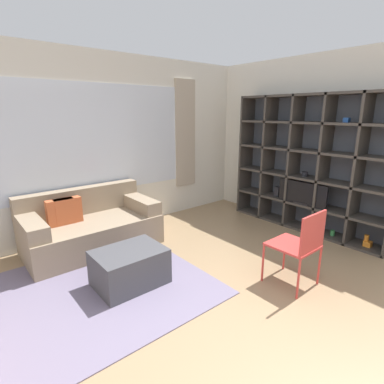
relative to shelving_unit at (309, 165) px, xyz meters
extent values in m
plane|color=#9E7F5B|center=(-2.61, -1.37, -1.04)|extent=(16.00, 16.00, 0.00)
cube|color=silver|center=(-2.61, 2.01, 0.31)|extent=(6.74, 0.07, 2.70)
cube|color=silver|center=(-2.61, 1.97, 0.41)|extent=(3.04, 0.01, 1.60)
cube|color=#B2A38E|center=(-0.92, 1.95, 0.41)|extent=(0.44, 0.03, 1.90)
cube|color=silver|center=(0.19, 0.30, 0.31)|extent=(0.07, 4.54, 2.70)
cube|color=slate|center=(-3.71, 0.46, -1.03)|extent=(2.98, 2.07, 0.01)
cube|color=#515660|center=(0.15, 0.00, 0.01)|extent=(0.02, 2.49, 2.11)
cube|color=#3D3833|center=(-0.03, -0.75, 0.01)|extent=(0.38, 0.04, 2.11)
cube|color=#3D3833|center=(-0.03, -0.25, 0.01)|extent=(0.38, 0.04, 2.11)
cube|color=#3D3833|center=(-0.03, 0.25, 0.01)|extent=(0.38, 0.04, 2.11)
cube|color=#3D3833|center=(-0.03, 0.75, 0.01)|extent=(0.38, 0.04, 2.11)
cube|color=#3D3833|center=(-0.03, 1.25, 0.01)|extent=(0.38, 0.04, 2.11)
cube|color=#3D3833|center=(-0.03, 0.00, -1.02)|extent=(0.38, 2.49, 0.04)
cube|color=#3D3833|center=(-0.03, 0.00, -0.62)|extent=(0.38, 2.49, 0.04)
cube|color=#3D3833|center=(-0.03, 0.00, -0.20)|extent=(0.38, 2.49, 0.04)
cube|color=#3D3833|center=(-0.03, 0.00, 0.23)|extent=(0.38, 2.49, 0.04)
cube|color=#3D3833|center=(-0.03, 0.00, 0.65)|extent=(0.38, 2.49, 0.04)
cube|color=#3D3833|center=(-0.03, 0.00, 1.05)|extent=(0.38, 2.49, 0.04)
cube|color=black|center=(-0.18, -0.03, -0.42)|extent=(0.04, 0.80, 0.36)
cube|color=black|center=(-0.16, -0.03, -0.58)|extent=(0.10, 0.24, 0.03)
cylinder|color=orange|center=(-0.05, -0.98, -0.92)|extent=(0.06, 0.06, 0.16)
cylinder|color=#232328|center=(-0.05, 0.03, -0.14)|extent=(0.10, 0.10, 0.07)
cube|color=#232328|center=(-0.05, 0.50, -0.52)|extent=(0.09, 0.09, 0.16)
cube|color=orange|center=(-0.05, -1.00, -0.96)|extent=(0.10, 0.10, 0.08)
cube|color=#2856A8|center=(-0.05, -0.50, 0.70)|extent=(0.07, 0.07, 0.06)
cylinder|color=#388947|center=(-0.05, -0.51, -0.96)|extent=(0.06, 0.06, 0.08)
cube|color=gray|center=(-2.96, 1.45, -0.83)|extent=(1.74, 0.92, 0.42)
cube|color=gray|center=(-2.96, 1.82, -0.43)|extent=(1.74, 0.18, 0.38)
cube|color=gray|center=(-3.71, 1.45, -0.53)|extent=(0.24, 0.86, 0.19)
cube|color=gray|center=(-2.21, 1.45, -0.53)|extent=(0.24, 0.86, 0.19)
cube|color=#C65B33|center=(-3.23, 1.54, -0.45)|extent=(0.34, 0.12, 0.34)
cube|color=#C65B33|center=(-3.32, 1.54, -0.45)|extent=(0.34, 0.13, 0.34)
cube|color=#47474C|center=(-3.01, 0.32, -0.84)|extent=(0.73, 0.55, 0.41)
cylinder|color=#CC3D38|center=(-1.42, -0.57, -0.82)|extent=(0.02, 0.02, 0.44)
cylinder|color=#CC3D38|center=(-1.84, -0.57, -0.82)|extent=(0.02, 0.02, 0.44)
cylinder|color=#CC3D38|center=(-1.42, -1.01, -0.82)|extent=(0.02, 0.02, 0.44)
cylinder|color=#CC3D38|center=(-1.84, -1.01, -0.82)|extent=(0.02, 0.02, 0.44)
cube|color=#CC3D38|center=(-1.63, -0.79, -0.59)|extent=(0.44, 0.46, 0.02)
cube|color=#CC3D38|center=(-1.63, -1.00, -0.37)|extent=(0.44, 0.02, 0.40)
camera|label=1|loc=(-4.37, -2.37, 0.80)|focal=28.00mm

